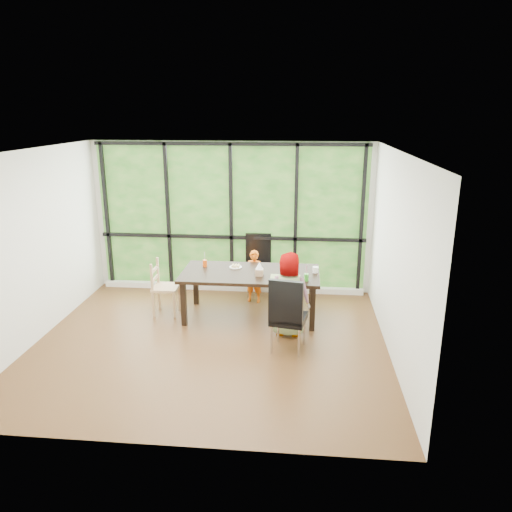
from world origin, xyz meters
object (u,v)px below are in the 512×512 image
Objects in this scene: orange_cup at (205,263)px; tissue_box at (259,272)px; dining_table at (250,294)px; chair_interior_leather at (289,313)px; plate_far at (236,267)px; white_mug at (315,270)px; chair_window_leather at (259,265)px; green_cup at (306,277)px; child_older at (290,294)px; child_toddler at (254,276)px; chair_end_beech at (166,287)px; plate_near at (289,278)px.

orange_cup is 1.00m from tissue_box.
chair_interior_leather is at bearing -59.25° from dining_table.
plate_far is 0.51m from orange_cup.
plate_far is at bearing 173.87° from white_mug.
dining_table is 23.06× the size of white_mug.
chair_window_leather reaches higher than green_cup.
child_toddler is at bearing -56.34° from child_older.
chair_window_leather is 8.97× the size of tissue_box.
tissue_box is (-0.72, 0.18, -0.00)m from green_cup.
child_older is at bearing -76.28° from chair_window_leather.
child_toddler is (-0.00, 0.64, 0.08)m from dining_table.
child_older is at bearing -42.20° from plate_far.
green_cup is at bearing -64.54° from chair_window_leather.
chair_end_beech is at bearing -150.60° from chair_window_leather.
plate_near is at bearing -12.30° from tissue_box.
white_mug is (1.29, -0.14, 0.04)m from plate_far.
chair_interior_leather is 2.29m from chair_end_beech.
chair_end_beech is 4.41× the size of plate_far.
child_older is 1.64m from orange_cup.
plate_near is 2.41× the size of white_mug.
orange_cup is 0.92× the size of tissue_box.
child_toddler is 4.49× the size of plate_far.
plate_far is at bearing 154.76° from green_cup.
chair_window_leather is 1.75m from chair_end_beech.
white_mug is 0.89m from tissue_box.
child_older reaches higher than green_cup.
dining_table is 19.66× the size of green_cup.
green_cup is at bearing -37.36° from child_toddler.
child_toddler is 8.30× the size of orange_cup.
green_cup reaches higher than plate_far.
tissue_box is at bearing -90.84° from chair_window_leather.
chair_end_beech is 8.15× the size of orange_cup.
white_mug is at bearing -18.55° from child_toddler.
orange_cup is (-0.77, 0.22, 0.43)m from dining_table.
chair_window_leather is 0.38m from child_toddler.
chair_interior_leather reaches higher than chair_end_beech.
chair_window_leather is 1.38m from white_mug.
chair_interior_leather is 0.84m from green_cup.
plate_near is 2.06× the size of green_cup.
tissue_box reaches higher than plate_far.
white_mug is (0.38, 1.16, 0.26)m from chair_interior_leather.
child_toddler is 0.87m from tissue_box.
child_toddler reaches higher than chair_end_beech.
green_cup is 0.91× the size of tissue_box.
dining_table is 0.65m from child_toddler.
child_toddler reaches higher than white_mug.
chair_interior_leather is 1.09m from tissue_box.
green_cup is 1.17× the size of white_mug.
chair_window_leather reaches higher than orange_cup.
child_older is at bearing -43.64° from tissue_box.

